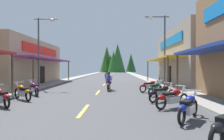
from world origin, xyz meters
The scene contains 20 objects.
ground centered at (0.00, 34.72, -0.05)m, with size 10.79×99.44×0.10m, color #4C4C4F.
sidewalk_left centered at (-6.40, 34.72, 0.06)m, with size 2.02×99.44×0.12m, color #9E9991.
sidewalk_right centered at (6.40, 34.72, 0.06)m, with size 2.02×99.44×0.12m, color #9E9991.
centerline_dashes centered at (0.00, 38.20, 0.01)m, with size 0.16×74.09×0.01m.
storefront_left_far centered at (-11.66, 21.51, 2.55)m, with size 10.37×12.76×5.09m.
storefront_right_far centered at (10.68, 20.89, 3.10)m, with size 8.40×11.21×6.19m.
streetlamp_left centered at (-5.47, 16.98, 4.22)m, with size 2.19×0.30×6.51m.
streetlamp_right centered at (5.47, 16.98, 4.28)m, with size 2.19×0.30×6.62m.
motorcycle_parked_right_1 centered at (4.02, 7.29, 0.49)m, with size 1.40×1.75×1.04m.
motorcycle_parked_right_2 centered at (4.05, 9.18, 0.49)m, with size 1.89×1.18×1.04m.
motorcycle_parked_right_3 centered at (3.98, 10.79, 0.49)m, with size 1.80×1.32×1.04m.
motorcycle_parked_right_4 centered at (4.09, 12.98, 0.49)m, with size 1.36×1.77×1.04m.
motorcycle_parked_right_5 centered at (4.05, 14.68, 0.49)m, with size 1.90×1.17×1.04m.
motorcycle_parked_left_2 centered at (-4.17, 9.30, 0.49)m, with size 1.76×1.38×1.04m.
motorcycle_parked_left_3 centered at (-4.06, 11.04, 0.49)m, with size 1.74×1.41×1.04m.
motorcycle_parked_left_4 centered at (-4.25, 12.86, 0.49)m, with size 1.42×1.73×1.04m.
rider_cruising_lead centered at (0.78, 15.63, 0.66)m, with size 0.60×2.14×1.57m.
rider_cruising_trailing centered at (0.05, 24.28, 0.66)m, with size 0.60×2.14×1.57m.
pedestrian_by_shop centered at (6.11, 20.18, 0.96)m, with size 0.35×0.55×1.67m.
treeline_backdrop centered at (0.08, 84.43, 5.58)m, with size 18.01×12.17×13.21m.
Camera 1 is at (1.46, 0.98, 1.86)m, focal length 28.09 mm.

